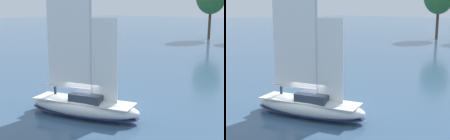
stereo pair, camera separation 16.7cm
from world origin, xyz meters
TOP-DOWN VIEW (x-y plane):
  - ground_plane at (0.00, 0.00)m, footprint 400.00×400.00m
  - sailboat_main at (0.01, 0.00)m, footprint 9.20×5.60m
  - channel_buoy at (-6.26, 7.11)m, footprint 1.23×1.23m

SIDE VIEW (x-z plane):
  - ground_plane at x=0.00m, z-range 0.00..0.00m
  - channel_buoy at x=-6.26m, z-range -0.22..1.98m
  - sailboat_main at x=0.01m, z-range -5.14..7.11m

